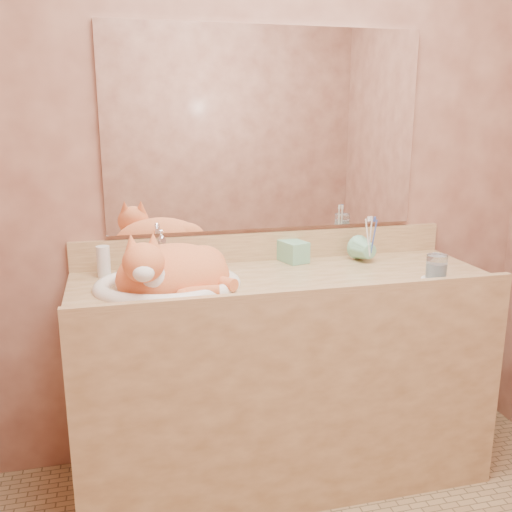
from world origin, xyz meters
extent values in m
cube|color=brown|center=(0.00, 1.00, 1.25)|extent=(2.40, 0.02, 2.50)
cube|color=white|center=(0.00, 0.99, 1.39)|extent=(1.30, 0.02, 0.80)
imported|color=#74BA93|center=(0.12, 0.87, 0.95)|extent=(0.11, 0.11, 0.20)
imported|color=#74BA93|center=(0.40, 0.82, 0.90)|extent=(0.12, 0.12, 0.10)
cylinder|color=white|center=(0.53, 0.53, 0.85)|extent=(0.11, 0.11, 0.01)
cylinder|color=silver|center=(0.53, 0.53, 0.91)|extent=(0.08, 0.08, 0.09)
cylinder|color=silver|center=(-0.67, 0.89, 0.91)|extent=(0.05, 0.05, 0.12)
camera|label=1|loc=(-0.62, -1.28, 1.46)|focal=40.00mm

